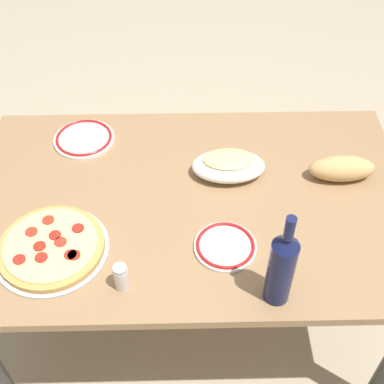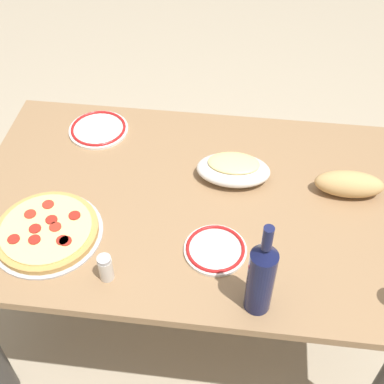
# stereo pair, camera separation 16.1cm
# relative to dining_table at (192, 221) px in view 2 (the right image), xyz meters

# --- Properties ---
(ground_plane) EXTENTS (8.00, 8.00, 0.00)m
(ground_plane) POSITION_rel_dining_table_xyz_m (0.00, 0.00, -0.60)
(ground_plane) COLOR tan
(ground_plane) RESTS_ON ground
(dining_table) EXTENTS (1.40, 0.88, 0.71)m
(dining_table) POSITION_rel_dining_table_xyz_m (0.00, 0.00, 0.00)
(dining_table) COLOR #93704C
(dining_table) RESTS_ON ground
(pepperoni_pizza) EXTENTS (0.33, 0.33, 0.03)m
(pepperoni_pizza) POSITION_rel_dining_table_xyz_m (-0.41, -0.20, 0.12)
(pepperoni_pizza) COLOR #B7B7BC
(pepperoni_pizza) RESTS_ON dining_table
(baked_pasta_dish) EXTENTS (0.24, 0.15, 0.08)m
(baked_pasta_dish) POSITION_rel_dining_table_xyz_m (0.12, 0.11, 0.15)
(baked_pasta_dish) COLOR white
(baked_pasta_dish) RESTS_ON dining_table
(wine_bottle) EXTENTS (0.07, 0.07, 0.32)m
(wine_bottle) POSITION_rel_dining_table_xyz_m (0.22, -0.36, 0.24)
(wine_bottle) COLOR #141942
(wine_bottle) RESTS_ON dining_table
(side_plate_near) EXTENTS (0.18, 0.18, 0.02)m
(side_plate_near) POSITION_rel_dining_table_xyz_m (0.09, -0.20, 0.12)
(side_plate_near) COLOR white
(side_plate_near) RESTS_ON dining_table
(side_plate_far) EXTENTS (0.21, 0.21, 0.02)m
(side_plate_far) POSITION_rel_dining_table_xyz_m (-0.38, 0.29, 0.12)
(side_plate_far) COLOR white
(side_plate_far) RESTS_ON dining_table
(bread_loaf) EXTENTS (0.22, 0.09, 0.08)m
(bread_loaf) POSITION_rel_dining_table_xyz_m (0.49, 0.08, 0.15)
(bread_loaf) COLOR tan
(bread_loaf) RESTS_ON dining_table
(spice_shaker) EXTENTS (0.04, 0.04, 0.09)m
(spice_shaker) POSITION_rel_dining_table_xyz_m (-0.20, -0.32, 0.15)
(spice_shaker) COLOR silver
(spice_shaker) RESTS_ON dining_table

